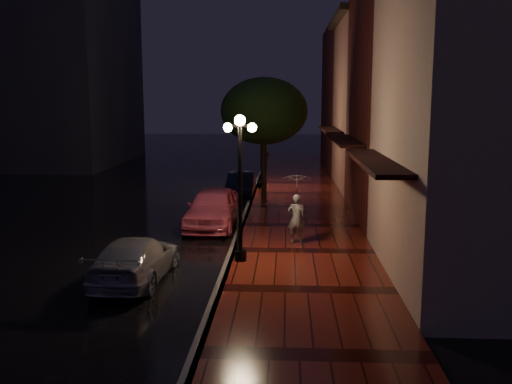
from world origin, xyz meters
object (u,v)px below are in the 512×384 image
at_px(streetlamp_far, 262,143).
at_px(parking_meter, 238,224).
at_px(street_tree, 264,113).
at_px(navy_car, 241,184).
at_px(streetlamp_near, 240,179).
at_px(pink_car, 213,208).
at_px(woman_with_umbrella, 297,198).
at_px(silver_car, 135,259).

xyz_separation_m(streetlamp_far, parking_meter, (-0.20, -12.63, -1.66)).
relative_size(street_tree, navy_car, 1.51).
bearing_deg(streetlamp_near, navy_car, 94.49).
bearing_deg(pink_car, navy_car, 88.08).
relative_size(streetlamp_near, pink_car, 0.95).
distance_m(street_tree, woman_with_umbrella, 9.26).
bearing_deg(navy_car, streetlamp_near, -85.99).
xyz_separation_m(streetlamp_near, parking_meter, (-0.20, 1.37, -1.66)).
xyz_separation_m(pink_car, woman_with_umbrella, (3.17, -2.86, 0.91)).
bearing_deg(streetlamp_near, pink_car, 106.18).
bearing_deg(pink_car, woman_with_umbrella, -39.77).
distance_m(streetlamp_far, navy_car, 2.89).
distance_m(streetlamp_far, woman_with_umbrella, 11.95).
distance_m(streetlamp_far, pink_car, 9.24).
relative_size(pink_car, parking_meter, 3.48).
xyz_separation_m(streetlamp_far, navy_car, (-0.95, -1.89, -1.97)).
height_order(streetlamp_near, silver_car, streetlamp_near).
relative_size(woman_with_umbrella, parking_meter, 1.77).
height_order(streetlamp_far, parking_meter, streetlamp_far).
distance_m(streetlamp_far, silver_car, 15.96).
bearing_deg(navy_car, silver_car, -97.91).
bearing_deg(woman_with_umbrella, streetlamp_near, 59.09).
height_order(silver_car, woman_with_umbrella, woman_with_umbrella).
xyz_separation_m(navy_car, parking_meter, (0.75, -10.74, 0.31)).
bearing_deg(pink_car, streetlamp_near, -71.53).
bearing_deg(parking_meter, navy_car, 75.85).
bearing_deg(woman_with_umbrella, street_tree, -74.06).
xyz_separation_m(streetlamp_far, pink_car, (-1.47, -8.94, -1.82)).
xyz_separation_m(navy_car, silver_car, (-1.79, -13.70, -0.03)).
distance_m(streetlamp_near, parking_meter, 2.16).
height_order(silver_car, parking_meter, parking_meter).
xyz_separation_m(streetlamp_near, silver_car, (-2.74, -1.59, -1.99)).
relative_size(silver_car, parking_meter, 3.19).
xyz_separation_m(woman_with_umbrella, parking_meter, (-1.90, -0.84, -0.74)).
relative_size(streetlamp_far, pink_car, 0.95).
distance_m(street_tree, silver_car, 13.44).
height_order(streetlamp_near, navy_car, streetlamp_near).
bearing_deg(navy_car, street_tree, -43.28).
bearing_deg(woman_with_umbrella, silver_car, 47.24).
xyz_separation_m(streetlamp_far, woman_with_umbrella, (1.70, -11.79, -0.91)).
bearing_deg(navy_car, pink_car, -94.69).
bearing_deg(silver_car, parking_meter, -128.24).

